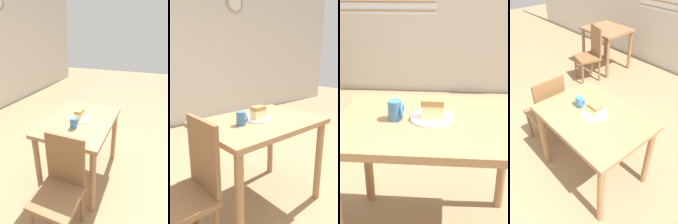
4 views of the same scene
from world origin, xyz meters
The scene contains 6 objects.
ground_plane centered at (0.00, 0.00, 0.00)m, with size 14.00×14.00×0.00m, color #997A56.
dining_table_near centered at (0.14, 0.42, 0.64)m, with size 0.98×0.70×0.76m.
chair_near_window centered at (-0.52, 0.32, 0.48)m, with size 0.37×0.37×0.90m.
plate centered at (0.14, 0.44, 0.77)m, with size 0.23×0.23×0.01m.
cake_slice centered at (0.15, 0.43, 0.82)m, with size 0.11×0.07×0.10m.
coffee_mug centered at (-0.04, 0.41, 0.81)m, with size 0.08×0.07×0.10m.
Camera 1 is at (-1.45, -0.26, 1.63)m, focal length 28.00 mm.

